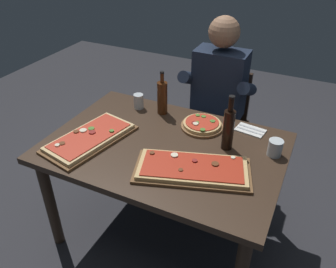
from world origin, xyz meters
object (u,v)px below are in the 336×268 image
object	(u,v)px
pizza_round_far	(202,125)
tumbler_far_side	(275,148)
dining_table	(164,158)
pizza_rectangular_left	(90,138)
seated_diner	(217,97)
pizza_rectangular_front	(192,169)
diner_chair	(219,119)
wine_bottle_dark	(162,97)
oil_bottle_amber	(228,128)
tumbler_near_camera	(139,102)

from	to	relation	value
pizza_round_far	tumbler_far_side	bearing A→B (deg)	-11.67
dining_table	pizza_rectangular_left	world-z (taller)	pizza_rectangular_left
dining_table	seated_diner	world-z (taller)	seated_diner
pizza_rectangular_front	tumbler_far_side	bearing A→B (deg)	43.50
pizza_rectangular_left	diner_chair	xyz separation A→B (m)	(0.51, 1.01, -0.27)
dining_table	seated_diner	size ratio (longest dim) A/B	1.05
dining_table	wine_bottle_dark	bearing A→B (deg)	118.15
oil_bottle_amber	tumbler_near_camera	size ratio (longest dim) A/B	3.25
pizza_rectangular_front	oil_bottle_amber	xyz separation A→B (m)	(0.10, 0.29, 0.12)
dining_table	diner_chair	distance (m)	0.87
tumbler_far_side	diner_chair	world-z (taller)	diner_chair
seated_diner	pizza_rectangular_front	bearing A→B (deg)	-79.44
dining_table	tumbler_near_camera	distance (m)	0.52
pizza_rectangular_front	seated_diner	distance (m)	0.91
pizza_rectangular_left	tumbler_near_camera	distance (m)	0.49
oil_bottle_amber	tumbler_near_camera	bearing A→B (deg)	164.16
pizza_rectangular_front	diner_chair	size ratio (longest dim) A/B	0.78
pizza_rectangular_left	pizza_round_far	xyz separation A→B (m)	(0.56, 0.44, -0.00)
pizza_rectangular_front	pizza_rectangular_left	size ratio (longest dim) A/B	1.11
tumbler_near_camera	tumbler_far_side	size ratio (longest dim) A/B	1.08
dining_table	pizza_rectangular_left	distance (m)	0.47
pizza_rectangular_front	tumbler_far_side	size ratio (longest dim) A/B	6.99
oil_bottle_amber	seated_diner	world-z (taller)	seated_diner
pizza_round_far	tumbler_near_camera	bearing A→B (deg)	174.15
oil_bottle_amber	dining_table	bearing A→B (deg)	-158.41
pizza_rectangular_left	pizza_round_far	distance (m)	0.71
pizza_round_far	wine_bottle_dark	xyz separation A→B (m)	(-0.32, 0.06, 0.10)
pizza_rectangular_left	wine_bottle_dark	world-z (taller)	wine_bottle_dark
pizza_round_far	oil_bottle_amber	world-z (taller)	oil_bottle_amber
dining_table	pizza_rectangular_left	bearing A→B (deg)	-160.41
pizza_rectangular_front	oil_bottle_amber	distance (m)	0.33
pizza_rectangular_left	oil_bottle_amber	xyz separation A→B (m)	(0.77, 0.29, 0.12)
pizza_round_far	tumbler_far_side	size ratio (longest dim) A/B	2.82
pizza_rectangular_left	oil_bottle_amber	world-z (taller)	oil_bottle_amber
pizza_rectangular_front	tumbler_near_camera	size ratio (longest dim) A/B	6.48
pizza_rectangular_left	wine_bottle_dark	bearing A→B (deg)	63.92
wine_bottle_dark	diner_chair	world-z (taller)	wine_bottle_dark
dining_table	tumbler_near_camera	bearing A→B (deg)	137.49
pizza_rectangular_front	diner_chair	bearing A→B (deg)	99.33
dining_table	pizza_rectangular_front	xyz separation A→B (m)	(0.25, -0.16, 0.12)
wine_bottle_dark	oil_bottle_amber	distance (m)	0.57
tumbler_near_camera	tumbler_far_side	bearing A→B (deg)	-8.73
tumbler_near_camera	tumbler_far_side	xyz separation A→B (m)	(0.98, -0.15, 0.00)
diner_chair	tumbler_far_side	bearing A→B (deg)	-51.51
pizza_rectangular_left	oil_bottle_amber	size ratio (longest dim) A/B	1.80
dining_table	seated_diner	bearing A→B (deg)	83.90
pizza_round_far	dining_table	bearing A→B (deg)	-114.46
pizza_rectangular_left	seated_diner	bearing A→B (deg)	60.22
oil_bottle_amber	pizza_rectangular_front	bearing A→B (deg)	-108.21
wine_bottle_dark	dining_table	bearing A→B (deg)	-61.85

